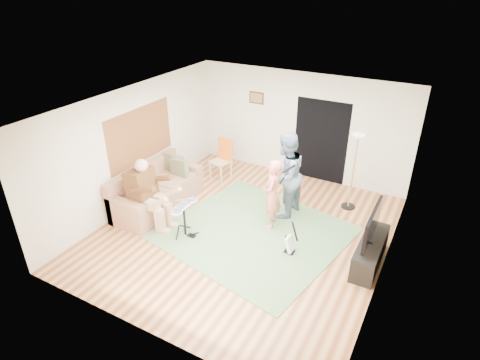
# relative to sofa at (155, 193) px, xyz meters

# --- Properties ---
(floor) EXTENTS (6.00, 6.00, 0.00)m
(floor) POSITION_rel_sofa_xyz_m (2.30, 0.04, -0.31)
(floor) COLOR brown
(floor) RESTS_ON ground
(walls) EXTENTS (5.50, 6.00, 2.70)m
(walls) POSITION_rel_sofa_xyz_m (2.30, 0.04, 1.04)
(walls) COLOR beige
(walls) RESTS_ON floor
(ceiling) EXTENTS (6.00, 6.00, 0.00)m
(ceiling) POSITION_rel_sofa_xyz_m (2.30, 0.04, 2.39)
(ceiling) COLOR white
(ceiling) RESTS_ON walls
(window_blinds) EXTENTS (0.00, 2.05, 2.05)m
(window_blinds) POSITION_rel_sofa_xyz_m (-0.44, 0.24, 1.24)
(window_blinds) COLOR brown
(window_blinds) RESTS_ON walls
(doorway) EXTENTS (2.10, 0.00, 2.10)m
(doorway) POSITION_rel_sofa_xyz_m (2.85, 3.03, 0.74)
(doorway) COLOR black
(doorway) RESTS_ON walls
(picture_frame) EXTENTS (0.42, 0.03, 0.32)m
(picture_frame) POSITION_rel_sofa_xyz_m (1.05, 3.03, 1.59)
(picture_frame) COLOR #3F2314
(picture_frame) RESTS_ON walls
(area_rug) EXTENTS (3.94, 3.77, 0.02)m
(area_rug) POSITION_rel_sofa_xyz_m (2.50, 0.09, -0.30)
(area_rug) COLOR #53794A
(area_rug) RESTS_ON floor
(sofa) EXTENTS (0.94, 2.29, 0.93)m
(sofa) POSITION_rel_sofa_xyz_m (0.00, 0.00, 0.00)
(sofa) COLOR #A16E50
(sofa) RESTS_ON floor
(drummer) EXTENTS (0.97, 0.54, 1.49)m
(drummer) POSITION_rel_sofa_xyz_m (0.45, -0.65, 0.27)
(drummer) COLOR #563218
(drummer) RESTS_ON sofa
(drum_kit) EXTENTS (0.40, 0.72, 0.74)m
(drum_kit) POSITION_rel_sofa_xyz_m (1.30, -0.65, 0.02)
(drum_kit) COLOR black
(drum_kit) RESTS_ON floor
(singer) EXTENTS (0.50, 0.63, 1.51)m
(singer) POSITION_rel_sofa_xyz_m (2.69, 0.51, 0.45)
(singer) COLOR #E27262
(singer) RESTS_ON floor
(microphone) EXTENTS (0.06, 0.06, 0.24)m
(microphone) POSITION_rel_sofa_xyz_m (2.89, 0.51, 0.82)
(microphone) COLOR black
(microphone) RESTS_ON singer
(guitarist) EXTENTS (0.84, 1.02, 1.92)m
(guitarist) POSITION_rel_sofa_xyz_m (2.74, 1.04, 0.65)
(guitarist) COLOR slate
(guitarist) RESTS_ON floor
(guitar_held) EXTENTS (0.24, 0.61, 0.26)m
(guitar_held) POSITION_rel_sofa_xyz_m (2.94, 1.04, 1.00)
(guitar_held) COLOR white
(guitar_held) RESTS_ON guitarist
(guitar_spare) EXTENTS (0.26, 0.23, 0.71)m
(guitar_spare) POSITION_rel_sofa_xyz_m (3.40, -0.17, -0.11)
(guitar_spare) COLOR black
(guitar_spare) RESTS_ON floor
(torchiere_lamp) EXTENTS (0.32, 0.32, 1.78)m
(torchiere_lamp) POSITION_rel_sofa_xyz_m (3.94, 2.03, 0.91)
(torchiere_lamp) COLOR black
(torchiere_lamp) RESTS_ON floor
(dining_chair) EXTENTS (0.52, 0.54, 1.05)m
(dining_chair) POSITION_rel_sofa_xyz_m (0.64, 1.90, 0.07)
(dining_chair) COLOR tan
(dining_chair) RESTS_ON floor
(tv_cabinet) EXTENTS (0.40, 1.40, 0.50)m
(tv_cabinet) POSITION_rel_sofa_xyz_m (4.80, 0.25, -0.06)
(tv_cabinet) COLOR black
(tv_cabinet) RESTS_ON floor
(television) EXTENTS (0.06, 1.17, 0.59)m
(television) POSITION_rel_sofa_xyz_m (4.75, 0.25, 0.54)
(television) COLOR black
(television) RESTS_ON tv_cabinet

